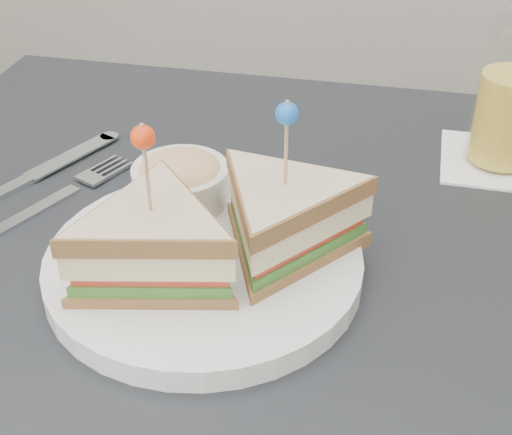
% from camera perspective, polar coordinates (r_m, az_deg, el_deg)
% --- Properties ---
extents(table, '(0.80, 0.80, 0.75)m').
position_cam_1_polar(table, '(0.64, -1.08, -9.76)').
color(table, black).
rests_on(table, ground).
extents(plate_meal, '(0.32, 0.32, 0.15)m').
position_cam_1_polar(plate_meal, '(0.56, -3.52, -1.21)').
color(plate_meal, silver).
rests_on(plate_meal, table).
extents(cutlery_fork, '(0.10, 0.18, 0.01)m').
position_cam_1_polar(cutlery_fork, '(0.70, -15.34, 1.70)').
color(cutlery_fork, silver).
rests_on(cutlery_fork, table).
extents(cutlery_knife, '(0.10, 0.19, 0.01)m').
position_cam_1_polar(cutlery_knife, '(0.74, -17.14, 3.31)').
color(cutlery_knife, silver).
rests_on(cutlery_knife, table).
extents(drink_set, '(0.12, 0.12, 0.15)m').
position_cam_1_polar(drink_set, '(0.75, 19.65, 8.44)').
color(drink_set, white).
rests_on(drink_set, table).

